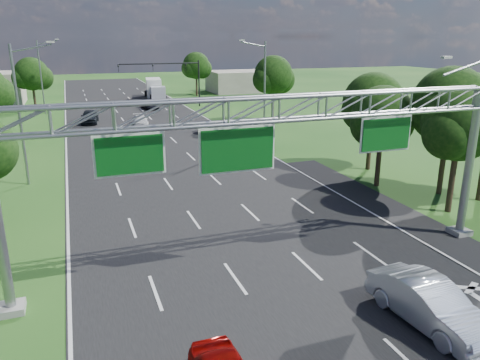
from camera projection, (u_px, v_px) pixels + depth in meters
name	position (u px, v px, depth m)	size (l,w,h in m)	color
ground	(181.00, 170.00, 38.29)	(220.00, 220.00, 0.00)	#184615
road	(181.00, 170.00, 38.29)	(18.00, 180.00, 0.02)	black
road_flare	(415.00, 224.00, 27.21)	(3.00, 30.00, 0.02)	black
sign_gantry	(277.00, 123.00, 20.18)	(23.50, 1.00, 9.56)	gray
traffic_signal	(176.00, 73.00, 70.66)	(12.21, 0.24, 7.00)	black
streetlight_l_near	(21.00, 109.00, 32.98)	(2.97, 0.22, 10.16)	gray
streetlight_l_far	(42.00, 73.00, 64.45)	(2.97, 0.22, 10.16)	gray
streetlight_r_mid	(263.00, 85.00, 49.31)	(2.97, 0.22, 10.16)	gray
tree_cluster_right	(427.00, 115.00, 31.81)	(9.91, 14.60, 8.68)	#2D2116
tree_verge_lc	(32.00, 75.00, 68.63)	(5.76, 4.80, 7.62)	#2D2116
tree_verge_rd	(274.00, 77.00, 58.07)	(5.76, 4.80, 8.28)	#2D2116
tree_verge_re	(197.00, 67.00, 84.52)	(5.76, 4.80, 7.84)	#2D2116
building_right	(241.00, 81.00, 92.24)	(12.00, 9.00, 4.00)	gray
silver_sedan	(429.00, 303.00, 17.54)	(1.82, 5.21, 1.72)	silver
car_queue_a	(140.00, 120.00, 57.27)	(1.70, 4.19, 1.21)	silver
car_queue_b	(150.00, 105.00, 70.35)	(2.04, 4.42, 1.23)	black
car_queue_c	(90.00, 117.00, 58.70)	(1.94, 4.82, 1.64)	black
car_queue_d	(210.00, 128.00, 52.01)	(1.39, 3.98, 1.31)	silver
box_truck	(155.00, 89.00, 82.73)	(3.29, 8.95, 3.29)	white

